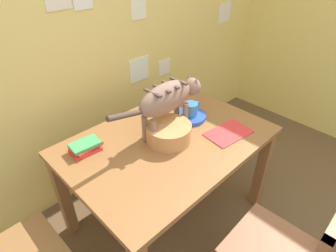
% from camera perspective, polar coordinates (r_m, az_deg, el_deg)
% --- Properties ---
extents(wall_rear, '(4.58, 0.11, 2.50)m').
position_cam_1_polar(wall_rear, '(2.07, -16.27, 17.99)').
color(wall_rear, '#F0D672').
rests_on(wall_rear, ground_plane).
extents(dining_table, '(1.28, 0.89, 0.73)m').
position_cam_1_polar(dining_table, '(1.82, 0.00, -4.87)').
color(dining_table, '#925F35').
rests_on(dining_table, ground_plane).
extents(cat, '(0.72, 0.15, 0.35)m').
position_cam_1_polar(cat, '(1.70, 0.10, 5.63)').
color(cat, '#8A6859').
rests_on(cat, dining_table).
extents(saucer_bowl, '(0.22, 0.22, 0.03)m').
position_cam_1_polar(saucer_bowl, '(1.96, 4.56, 1.96)').
color(saucer_bowl, blue).
rests_on(saucer_bowl, dining_table).
extents(coffee_mug, '(0.14, 0.10, 0.09)m').
position_cam_1_polar(coffee_mug, '(1.94, 4.70, 3.47)').
color(coffee_mug, '#397DC0').
rests_on(coffee_mug, saucer_bowl).
extents(magazine, '(0.32, 0.22, 0.01)m').
position_cam_1_polar(magazine, '(1.86, 12.17, -1.38)').
color(magazine, red).
rests_on(magazine, dining_table).
extents(book_stack, '(0.19, 0.13, 0.06)m').
position_cam_1_polar(book_stack, '(1.73, -16.38, -4.06)').
color(book_stack, red).
rests_on(book_stack, dining_table).
extents(wicker_basket, '(0.28, 0.28, 0.11)m').
position_cam_1_polar(wicker_basket, '(1.73, 0.13, -1.29)').
color(wicker_basket, tan).
rests_on(wicker_basket, dining_table).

